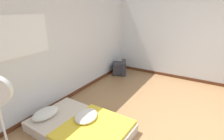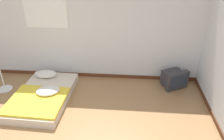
# 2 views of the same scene
# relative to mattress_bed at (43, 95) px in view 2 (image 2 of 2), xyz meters

# --- Properties ---
(wall_back) EXTENTS (7.63, 0.08, 2.60)m
(wall_back) POSITION_rel_mattress_bed_xyz_m (0.90, 1.11, 1.17)
(wall_back) COLOR silver
(wall_back) RESTS_ON ground_plane
(mattress_bed) EXTENTS (1.16, 1.81, 0.32)m
(mattress_bed) POSITION_rel_mattress_bed_xyz_m (0.00, 0.00, 0.00)
(mattress_bed) COLOR beige
(mattress_bed) RESTS_ON ground_plane
(crt_tv) EXTENTS (0.64, 0.60, 0.44)m
(crt_tv) POSITION_rel_mattress_bed_xyz_m (2.92, 0.78, 0.09)
(crt_tv) COLOR #333338
(crt_tv) RESTS_ON ground_plane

